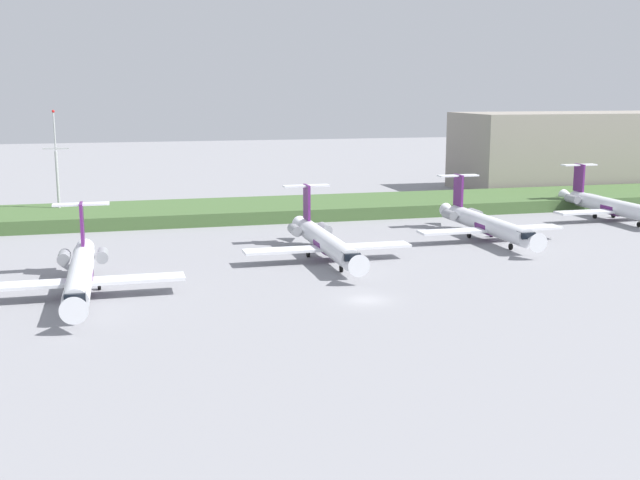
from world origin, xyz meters
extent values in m
plane|color=gray|center=(0.00, 30.00, 0.00)|extent=(500.00, 500.00, 0.00)
cube|color=#426033|center=(0.00, 60.86, 1.12)|extent=(320.00, 20.00, 2.24)
cylinder|color=silver|center=(-30.32, 9.64, 2.45)|extent=(2.70, 24.00, 2.70)
cone|color=silver|center=(-30.32, -3.86, 2.45)|extent=(2.70, 3.00, 2.70)
cone|color=silver|center=(-30.32, 23.64, 2.45)|extent=(2.30, 4.00, 2.29)
cube|color=black|center=(-30.32, -1.96, 2.92)|extent=(2.02, 1.80, 0.90)
cylinder|color=#591E66|center=(-30.32, 9.64, 2.30)|extent=(2.76, 3.60, 2.76)
cube|color=silver|center=(-36.23, 8.64, 1.84)|extent=(11.00, 3.20, 0.36)
cube|color=silver|center=(-24.42, 8.64, 1.84)|extent=(11.00, 3.20, 0.36)
cube|color=#591E66|center=(-30.32, 20.64, 6.40)|extent=(0.36, 3.20, 5.20)
cube|color=silver|center=(-30.32, 20.94, 8.80)|extent=(6.80, 1.80, 0.24)
cylinder|color=gray|center=(-32.57, 18.84, 2.65)|extent=(1.50, 3.40, 1.50)
cylinder|color=gray|center=(-28.07, 18.84, 2.65)|extent=(1.50, 3.40, 1.50)
cylinder|color=gray|center=(-30.32, 2.20, 1.00)|extent=(0.20, 0.20, 0.65)
cylinder|color=black|center=(-30.32, 2.20, 0.45)|extent=(0.30, 0.90, 0.90)
cylinder|color=black|center=(-32.22, 12.04, 0.45)|extent=(0.35, 0.90, 0.90)
cylinder|color=black|center=(-28.42, 12.04, 0.45)|extent=(0.35, 0.90, 0.90)
cylinder|color=silver|center=(1.10, 21.02, 2.45)|extent=(2.70, 24.00, 2.70)
cone|color=silver|center=(1.10, 7.52, 2.45)|extent=(2.70, 3.00, 2.70)
cone|color=silver|center=(1.10, 35.02, 2.45)|extent=(2.29, 4.00, 2.29)
cube|color=black|center=(1.10, 9.42, 2.92)|extent=(2.03, 1.80, 0.90)
cylinder|color=#591E66|center=(1.10, 21.02, 2.30)|extent=(2.76, 3.60, 2.76)
cube|color=silver|center=(-4.80, 20.02, 1.84)|extent=(11.00, 3.20, 0.36)
cube|color=silver|center=(7.01, 20.02, 1.84)|extent=(11.00, 3.20, 0.36)
cube|color=#591E66|center=(1.10, 32.02, 6.40)|extent=(0.36, 3.20, 5.20)
cube|color=silver|center=(1.10, 32.32, 8.80)|extent=(6.80, 1.80, 0.24)
cylinder|color=gray|center=(-1.15, 30.22, 2.65)|extent=(1.50, 3.40, 1.50)
cylinder|color=gray|center=(3.35, 30.22, 2.65)|extent=(1.50, 3.40, 1.50)
cylinder|color=gray|center=(1.10, 13.58, 1.00)|extent=(0.20, 0.20, 0.65)
cylinder|color=black|center=(1.10, 13.58, 0.45)|extent=(0.30, 0.90, 0.90)
cylinder|color=black|center=(-0.80, 23.42, 0.45)|extent=(0.35, 0.90, 0.90)
cylinder|color=black|center=(3.00, 23.42, 0.45)|extent=(0.35, 0.90, 0.90)
cylinder|color=silver|center=(28.73, 28.42, 2.45)|extent=(2.70, 24.00, 2.70)
cone|color=silver|center=(28.73, 14.92, 2.45)|extent=(2.70, 3.00, 2.70)
cone|color=silver|center=(28.73, 42.42, 2.45)|extent=(2.30, 4.00, 2.29)
cube|color=black|center=(28.73, 16.82, 2.92)|extent=(2.02, 1.80, 0.90)
cylinder|color=#591E66|center=(28.73, 28.42, 2.30)|extent=(2.76, 3.60, 2.76)
cube|color=silver|center=(22.82, 27.42, 1.84)|extent=(11.00, 3.20, 0.36)
cube|color=silver|center=(34.63, 27.42, 1.84)|extent=(11.00, 3.20, 0.36)
cube|color=#591E66|center=(28.73, 39.42, 6.40)|extent=(0.36, 3.20, 5.20)
cube|color=silver|center=(28.73, 39.72, 8.80)|extent=(6.80, 1.80, 0.24)
cylinder|color=gray|center=(26.48, 37.62, 2.65)|extent=(1.50, 3.40, 1.50)
cylinder|color=gray|center=(30.98, 37.62, 2.65)|extent=(1.50, 3.40, 1.50)
cylinder|color=gray|center=(28.73, 20.98, 1.00)|extent=(0.20, 0.20, 0.65)
cylinder|color=black|center=(28.73, 20.98, 0.45)|extent=(0.30, 0.90, 0.90)
cylinder|color=black|center=(26.83, 30.82, 0.45)|extent=(0.35, 0.90, 0.90)
cylinder|color=black|center=(30.63, 30.82, 0.45)|extent=(0.35, 0.90, 0.90)
cylinder|color=silver|center=(58.79, 40.12, 2.45)|extent=(2.70, 24.00, 2.70)
cone|color=silver|center=(58.79, 54.12, 2.45)|extent=(2.30, 4.00, 2.29)
cylinder|color=#591E66|center=(58.79, 40.12, 2.30)|extent=(2.76, 3.60, 2.76)
cube|color=silver|center=(52.88, 39.12, 1.84)|extent=(11.00, 3.20, 0.36)
cube|color=#591E66|center=(58.79, 51.12, 6.40)|extent=(0.36, 3.20, 5.20)
cube|color=silver|center=(58.79, 51.42, 8.80)|extent=(6.80, 1.80, 0.24)
cylinder|color=gray|center=(56.54, 49.32, 2.65)|extent=(1.50, 3.40, 1.50)
cylinder|color=gray|center=(61.04, 49.32, 2.65)|extent=(1.50, 3.40, 1.50)
cylinder|color=gray|center=(58.79, 32.68, 1.00)|extent=(0.20, 0.20, 0.65)
cylinder|color=black|center=(58.79, 32.68, 0.45)|extent=(0.30, 0.90, 0.90)
cylinder|color=black|center=(56.89, 42.52, 0.45)|extent=(0.35, 0.90, 0.90)
cylinder|color=black|center=(60.69, 42.52, 0.45)|extent=(0.35, 0.90, 0.90)
cylinder|color=#B2B2B7|center=(-36.05, 64.78, 6.12)|extent=(0.50, 0.50, 12.25)
cylinder|color=#B2B2B7|center=(-36.05, 64.78, 15.54)|extent=(0.28, 0.28, 6.59)
cube|color=#B2B2B7|center=(-36.05, 64.78, 12.65)|extent=(4.40, 0.20, 0.20)
sphere|color=red|center=(-36.05, 64.78, 19.09)|extent=(0.50, 0.50, 0.50)
cube|color=gray|center=(84.83, 83.35, 8.81)|extent=(68.48, 22.81, 17.61)
camera|label=1|loc=(-25.73, -79.01, 22.64)|focal=43.84mm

